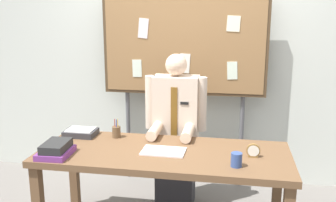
# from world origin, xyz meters

# --- Properties ---
(back_wall) EXTENTS (6.40, 0.08, 2.70)m
(back_wall) POSITION_xyz_m (0.00, 1.26, 1.35)
(back_wall) COLOR silver
(back_wall) RESTS_ON ground_plane
(desk) EXTENTS (1.89, 0.76, 0.74)m
(desk) POSITION_xyz_m (0.00, 0.00, 0.66)
(desk) COLOR brown
(desk) RESTS_ON ground_plane
(person) EXTENTS (0.55, 0.56, 1.42)m
(person) POSITION_xyz_m (0.00, 0.57, 0.66)
(person) COLOR #2D2D33
(person) RESTS_ON ground_plane
(bulletin_board) EXTENTS (1.63, 0.09, 1.93)m
(bulletin_board) POSITION_xyz_m (0.00, 1.06, 1.42)
(bulletin_board) COLOR #4C3823
(bulletin_board) RESTS_ON ground_plane
(book_stack) EXTENTS (0.23, 0.28, 0.10)m
(book_stack) POSITION_xyz_m (-0.76, -0.23, 0.79)
(book_stack) COLOR #72337F
(book_stack) RESTS_ON desk
(open_notebook) EXTENTS (0.33, 0.21, 0.01)m
(open_notebook) POSITION_xyz_m (-0.00, -0.02, 0.75)
(open_notebook) COLOR silver
(open_notebook) RESTS_ON desk
(desk_clock) EXTENTS (0.10, 0.04, 0.10)m
(desk_clock) POSITION_xyz_m (0.66, -0.00, 0.79)
(desk_clock) COLOR olive
(desk_clock) RESTS_ON desk
(coffee_mug) EXTENTS (0.08, 0.08, 0.10)m
(coffee_mug) POSITION_xyz_m (0.54, -0.20, 0.79)
(coffee_mug) COLOR #334C8C
(coffee_mug) RESTS_ON desk
(pen_holder) EXTENTS (0.07, 0.07, 0.16)m
(pen_holder) POSITION_xyz_m (-0.45, 0.25, 0.79)
(pen_holder) COLOR brown
(pen_holder) RESTS_ON desk
(paper_tray) EXTENTS (0.26, 0.20, 0.06)m
(paper_tray) POSITION_xyz_m (-0.77, 0.24, 0.77)
(paper_tray) COLOR #333338
(paper_tray) RESTS_ON desk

